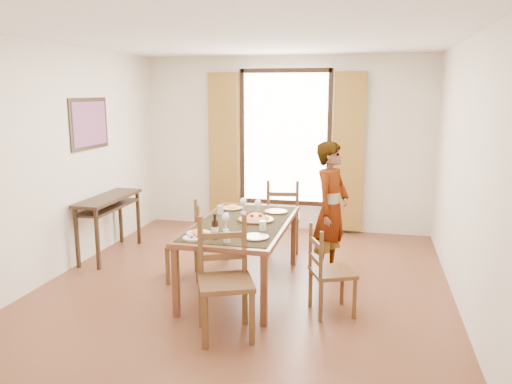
% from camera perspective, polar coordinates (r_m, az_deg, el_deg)
% --- Properties ---
extents(ground, '(5.00, 5.00, 0.00)m').
position_cam_1_polar(ground, '(5.78, -1.11, -10.48)').
color(ground, '#5B2D1C').
rests_on(ground, ground).
extents(room_shell, '(4.60, 5.10, 2.74)m').
position_cam_1_polar(room_shell, '(5.53, -0.89, 5.03)').
color(room_shell, white).
rests_on(room_shell, ground).
extents(console_table, '(0.38, 1.20, 0.80)m').
position_cam_1_polar(console_table, '(6.87, -16.50, -1.45)').
color(console_table, black).
rests_on(console_table, ground).
extents(dining_table, '(0.99, 1.86, 0.76)m').
position_cam_1_polar(dining_table, '(5.48, -1.58, -4.07)').
color(dining_table, brown).
rests_on(dining_table, ground).
extents(chair_west, '(0.53, 0.53, 0.91)m').
position_cam_1_polar(chair_west, '(5.89, -8.14, -5.86)').
color(chair_west, brown).
rests_on(chair_west, ground).
extents(chair_north, '(0.51, 0.51, 1.01)m').
position_cam_1_polar(chair_north, '(6.81, 3.09, -2.95)').
color(chair_north, brown).
rests_on(chair_north, ground).
extents(chair_south, '(0.62, 0.62, 1.06)m').
position_cam_1_polar(chair_south, '(4.51, -3.54, -10.24)').
color(chair_south, brown).
rests_on(chair_south, ground).
extents(chair_east, '(0.52, 0.52, 0.89)m').
position_cam_1_polar(chair_east, '(4.99, 8.38, -9.16)').
color(chair_east, brown).
rests_on(chair_east, ground).
extents(man, '(0.83, 0.76, 1.60)m').
position_cam_1_polar(man, '(5.93, 8.59, -1.97)').
color(man, '#909498').
rests_on(man, ground).
extents(plate_sw, '(0.27, 0.27, 0.05)m').
position_cam_1_polar(plate_sw, '(5.02, -6.58, -4.54)').
color(plate_sw, silver).
rests_on(plate_sw, dining_table).
extents(plate_se, '(0.27, 0.27, 0.05)m').
position_cam_1_polar(plate_se, '(4.86, -0.09, -4.98)').
color(plate_se, silver).
rests_on(plate_se, dining_table).
extents(plate_nw, '(0.27, 0.27, 0.05)m').
position_cam_1_polar(plate_nw, '(6.06, -2.80, -1.71)').
color(plate_nw, silver).
rests_on(plate_nw, dining_table).
extents(plate_ne, '(0.27, 0.27, 0.05)m').
position_cam_1_polar(plate_ne, '(5.89, 2.32, -2.09)').
color(plate_ne, silver).
rests_on(plate_ne, dining_table).
extents(pasta_platter, '(0.40, 0.40, 0.10)m').
position_cam_1_polar(pasta_platter, '(5.50, -0.04, -2.81)').
color(pasta_platter, orange).
rests_on(pasta_platter, dining_table).
extents(caprese_plate, '(0.20, 0.20, 0.04)m').
position_cam_1_polar(caprese_plate, '(4.89, -7.19, -5.08)').
color(caprese_plate, silver).
rests_on(caprese_plate, dining_table).
extents(wine_glass_a, '(0.08, 0.08, 0.18)m').
position_cam_1_polar(wine_glass_a, '(5.13, -3.48, -3.38)').
color(wine_glass_a, white).
rests_on(wine_glass_a, dining_table).
extents(wine_glass_b, '(0.08, 0.08, 0.18)m').
position_cam_1_polar(wine_glass_b, '(5.77, 0.21, -1.69)').
color(wine_glass_b, white).
rests_on(wine_glass_b, dining_table).
extents(wine_glass_c, '(0.08, 0.08, 0.18)m').
position_cam_1_polar(wine_glass_c, '(5.85, -1.48, -1.52)').
color(wine_glass_c, white).
rests_on(wine_glass_c, dining_table).
extents(tumbler_a, '(0.07, 0.07, 0.10)m').
position_cam_1_polar(tumbler_a, '(5.13, 0.77, -3.85)').
color(tumbler_a, silver).
rests_on(tumbler_a, dining_table).
extents(tumbler_b, '(0.07, 0.07, 0.10)m').
position_cam_1_polar(tumbler_b, '(5.82, -4.09, -2.03)').
color(tumbler_b, silver).
rests_on(tumbler_b, dining_table).
extents(tumbler_c, '(0.07, 0.07, 0.10)m').
position_cam_1_polar(tumbler_c, '(4.74, -3.32, -5.16)').
color(tumbler_c, silver).
rests_on(tumbler_c, dining_table).
extents(wine_bottle, '(0.07, 0.07, 0.25)m').
position_cam_1_polar(wine_bottle, '(4.83, -4.73, -3.95)').
color(wine_bottle, black).
rests_on(wine_bottle, dining_table).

